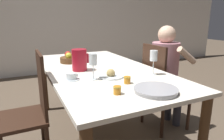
{
  "coord_description": "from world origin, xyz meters",
  "views": [
    {
      "loc": [
        -0.71,
        -1.8,
        1.24
      ],
      "look_at": [
        0.0,
        -0.29,
        0.81
      ],
      "focal_mm": 32.0,
      "sensor_mm": 36.0,
      "label": 1
    }
  ],
  "objects_px": {
    "chair_person_side": "(161,87)",
    "chair_opposite": "(29,109)",
    "wine_glass_juice": "(154,57)",
    "fruit_bowl": "(71,58)",
    "teacup_near_person": "(71,77)",
    "jam_jar_red": "(127,80)",
    "red_pitcher": "(79,60)",
    "jam_jar_amber": "(117,90)",
    "person_seated": "(167,69)",
    "wine_glass_water": "(93,61)",
    "bread_plate": "(111,75)",
    "serving_tray": "(156,90)"
  },
  "relations": [
    {
      "from": "chair_opposite",
      "to": "wine_glass_juice",
      "type": "distance_m",
      "value": 1.15
    },
    {
      "from": "chair_opposite",
      "to": "jam_jar_amber",
      "type": "bearing_deg",
      "value": -139.1
    },
    {
      "from": "chair_person_side",
      "to": "wine_glass_water",
      "type": "bearing_deg",
      "value": -76.43
    },
    {
      "from": "chair_person_side",
      "to": "chair_opposite",
      "type": "bearing_deg",
      "value": -91.18
    },
    {
      "from": "jam_jar_red",
      "to": "fruit_bowl",
      "type": "height_order",
      "value": "fruit_bowl"
    },
    {
      "from": "person_seated",
      "to": "chair_opposite",
      "type": "bearing_deg",
      "value": -90.0
    },
    {
      "from": "chair_person_side",
      "to": "jam_jar_red",
      "type": "distance_m",
      "value": 0.84
    },
    {
      "from": "serving_tray",
      "to": "teacup_near_person",
      "type": "bearing_deg",
      "value": 130.71
    },
    {
      "from": "person_seated",
      "to": "jam_jar_red",
      "type": "xyz_separation_m",
      "value": [
        -0.76,
        -0.44,
        0.1
      ]
    },
    {
      "from": "chair_person_side",
      "to": "chair_opposite",
      "type": "distance_m",
      "value": 1.36
    },
    {
      "from": "jam_jar_red",
      "to": "fruit_bowl",
      "type": "bearing_deg",
      "value": 102.28
    },
    {
      "from": "chair_person_side",
      "to": "teacup_near_person",
      "type": "bearing_deg",
      "value": -82.17
    },
    {
      "from": "jam_jar_amber",
      "to": "jam_jar_red",
      "type": "relative_size",
      "value": 1.0
    },
    {
      "from": "serving_tray",
      "to": "bread_plate",
      "type": "height_order",
      "value": "bread_plate"
    },
    {
      "from": "red_pitcher",
      "to": "wine_glass_juice",
      "type": "relative_size",
      "value": 0.94
    },
    {
      "from": "person_seated",
      "to": "red_pitcher",
      "type": "height_order",
      "value": "person_seated"
    },
    {
      "from": "person_seated",
      "to": "serving_tray",
      "type": "relative_size",
      "value": 3.94
    },
    {
      "from": "wine_glass_juice",
      "to": "fruit_bowl",
      "type": "relative_size",
      "value": 0.93
    },
    {
      "from": "wine_glass_juice",
      "to": "chair_person_side",
      "type": "bearing_deg",
      "value": 40.63
    },
    {
      "from": "jam_jar_red",
      "to": "red_pitcher",
      "type": "bearing_deg",
      "value": 111.57
    },
    {
      "from": "serving_tray",
      "to": "bread_plate",
      "type": "relative_size",
      "value": 1.41
    },
    {
      "from": "person_seated",
      "to": "jam_jar_amber",
      "type": "height_order",
      "value": "person_seated"
    },
    {
      "from": "chair_opposite",
      "to": "fruit_bowl",
      "type": "bearing_deg",
      "value": -45.03
    },
    {
      "from": "teacup_near_person",
      "to": "wine_glass_water",
      "type": "bearing_deg",
      "value": -22.61
    },
    {
      "from": "chair_opposite",
      "to": "wine_glass_water",
      "type": "xyz_separation_m",
      "value": [
        0.5,
        -0.24,
        0.42
      ]
    },
    {
      "from": "red_pitcher",
      "to": "jam_jar_red",
      "type": "distance_m",
      "value": 0.59
    },
    {
      "from": "red_pitcher",
      "to": "teacup_near_person",
      "type": "xyz_separation_m",
      "value": [
        -0.15,
        -0.27,
        -0.08
      ]
    },
    {
      "from": "chair_opposite",
      "to": "wine_glass_juice",
      "type": "bearing_deg",
      "value": -107.59
    },
    {
      "from": "serving_tray",
      "to": "jam_jar_amber",
      "type": "bearing_deg",
      "value": 162.69
    },
    {
      "from": "serving_tray",
      "to": "chair_person_side",
      "type": "bearing_deg",
      "value": 48.17
    },
    {
      "from": "red_pitcher",
      "to": "jam_jar_red",
      "type": "relative_size",
      "value": 3.73
    },
    {
      "from": "wine_glass_juice",
      "to": "fruit_bowl",
      "type": "height_order",
      "value": "wine_glass_juice"
    },
    {
      "from": "chair_person_side",
      "to": "chair_opposite",
      "type": "height_order",
      "value": "same"
    },
    {
      "from": "wine_glass_water",
      "to": "bread_plate",
      "type": "xyz_separation_m",
      "value": [
        0.16,
        0.0,
        -0.14
      ]
    },
    {
      "from": "chair_opposite",
      "to": "teacup_near_person",
      "type": "distance_m",
      "value": 0.47
    },
    {
      "from": "chair_person_side",
      "to": "jam_jar_red",
      "type": "xyz_separation_m",
      "value": [
        -0.67,
        -0.41,
        0.29
      ]
    },
    {
      "from": "chair_opposite",
      "to": "jam_jar_red",
      "type": "xyz_separation_m",
      "value": [
        0.69,
        -0.44,
        0.29
      ]
    },
    {
      "from": "teacup_near_person",
      "to": "chair_opposite",
      "type": "bearing_deg",
      "value": 152.97
    },
    {
      "from": "person_seated",
      "to": "fruit_bowl",
      "type": "relative_size",
      "value": 5.0
    },
    {
      "from": "chair_opposite",
      "to": "wine_glass_water",
      "type": "height_order",
      "value": "same"
    },
    {
      "from": "person_seated",
      "to": "jam_jar_red",
      "type": "bearing_deg",
      "value": -60.02
    },
    {
      "from": "red_pitcher",
      "to": "wine_glass_juice",
      "type": "height_order",
      "value": "wine_glass_juice"
    },
    {
      "from": "person_seated",
      "to": "fruit_bowl",
      "type": "xyz_separation_m",
      "value": [
        -0.97,
        0.49,
        0.11
      ]
    },
    {
      "from": "serving_tray",
      "to": "fruit_bowl",
      "type": "height_order",
      "value": "fruit_bowl"
    },
    {
      "from": "chair_person_side",
      "to": "person_seated",
      "type": "height_order",
      "value": "person_seated"
    },
    {
      "from": "red_pitcher",
      "to": "jam_jar_amber",
      "type": "height_order",
      "value": "red_pitcher"
    },
    {
      "from": "wine_glass_juice",
      "to": "jam_jar_amber",
      "type": "height_order",
      "value": "wine_glass_juice"
    },
    {
      "from": "chair_opposite",
      "to": "jam_jar_amber",
      "type": "relative_size",
      "value": 17.87
    },
    {
      "from": "person_seated",
      "to": "fruit_bowl",
      "type": "height_order",
      "value": "person_seated"
    },
    {
      "from": "wine_glass_juice",
      "to": "bread_plate",
      "type": "height_order",
      "value": "wine_glass_juice"
    }
  ]
}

